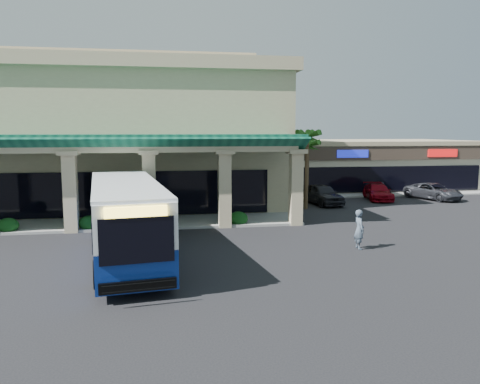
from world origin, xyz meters
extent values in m
plane|color=black|center=(0.00, 0.00, 0.00)|extent=(110.00, 110.00, 0.00)
imported|color=#485767|center=(7.44, -1.22, 1.00)|extent=(0.49, 0.73, 1.99)
imported|color=black|center=(10.42, 12.86, 0.83)|extent=(2.61, 5.08, 1.65)
imported|color=maroon|center=(15.98, 14.45, 0.68)|extent=(2.88, 5.01, 1.37)
imported|color=#36383F|center=(20.84, 13.94, 0.70)|extent=(3.93, 5.54, 1.40)
camera|label=1|loc=(-2.15, -22.86, 5.87)|focal=35.00mm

